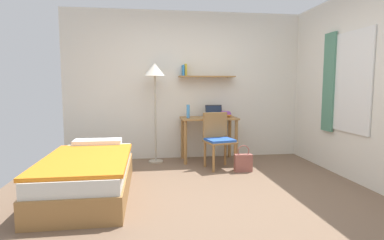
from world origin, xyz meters
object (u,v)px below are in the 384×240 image
(desk, at_px, (209,126))
(laptop, at_px, (214,114))
(bed, at_px, (89,175))
(standing_lamp, at_px, (155,76))
(handbag, at_px, (243,162))
(book_stack, at_px, (225,114))
(desk_chair, at_px, (218,138))
(water_bottle, at_px, (188,111))

(desk, relative_size, laptop, 3.20)
(bed, height_order, standing_lamp, standing_lamp)
(standing_lamp, height_order, handbag, standing_lamp)
(bed, relative_size, desk, 1.99)
(book_stack, bearing_deg, standing_lamp, -178.12)
(desk, height_order, standing_lamp, standing_lamp)
(book_stack, bearing_deg, handbag, -84.54)
(bed, xyz_separation_m, standing_lamp, (0.84, 1.48, 1.23))
(standing_lamp, distance_m, laptop, 1.21)
(laptop, bearing_deg, standing_lamp, -178.48)
(bed, height_order, laptop, laptop)
(desk_chair, relative_size, handbag, 2.14)
(desk_chair, bearing_deg, bed, -151.50)
(bed, bearing_deg, water_bottle, 45.49)
(desk, bearing_deg, handbag, -63.26)
(laptop, distance_m, book_stack, 0.20)
(desk, relative_size, water_bottle, 4.26)
(desk, bearing_deg, bed, -140.13)
(book_stack, relative_size, handbag, 0.59)
(standing_lamp, relative_size, book_stack, 6.99)
(standing_lamp, distance_m, water_bottle, 0.81)
(desk, bearing_deg, desk_chair, -82.88)
(desk_chair, relative_size, laptop, 2.91)
(handbag, bearing_deg, desk, 116.74)
(bed, bearing_deg, desk, 39.87)
(water_bottle, bearing_deg, bed, -134.51)
(bed, relative_size, standing_lamp, 1.14)
(desk_chair, bearing_deg, handbag, -41.28)
(desk_chair, bearing_deg, standing_lamp, 152.94)
(bed, bearing_deg, book_stack, 36.45)
(bed, distance_m, handbag, 2.26)
(bed, relative_size, desk_chair, 2.19)
(desk_chair, xyz_separation_m, laptop, (0.04, 0.53, 0.33))
(bed, bearing_deg, desk_chair, 28.50)
(book_stack, xyz_separation_m, handbag, (0.08, -0.83, -0.66))
(bed, height_order, handbag, bed)
(desk, distance_m, book_stack, 0.38)
(water_bottle, relative_size, handbag, 0.55)
(bed, xyz_separation_m, water_bottle, (1.39, 1.41, 0.63))
(desk, xyz_separation_m, laptop, (0.10, 0.04, 0.21))
(water_bottle, bearing_deg, desk_chair, -45.15)
(desk_chair, height_order, handbag, desk_chair)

